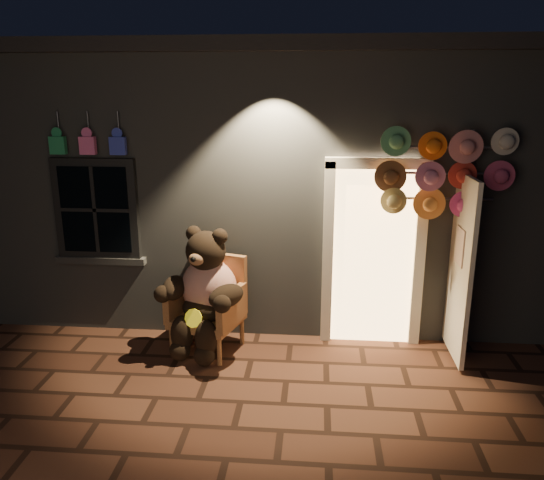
# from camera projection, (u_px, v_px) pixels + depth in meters

# --- Properties ---
(ground) EXTENTS (60.00, 60.00, 0.00)m
(ground) POSITION_uv_depth(u_px,v_px,m) (240.00, 402.00, 5.11)
(ground) COLOR #543020
(ground) RESTS_ON ground
(shop_building) EXTENTS (7.30, 5.95, 3.51)m
(shop_building) POSITION_uv_depth(u_px,v_px,m) (274.00, 166.00, 8.47)
(shop_building) COLOR slate
(shop_building) RESTS_ON ground
(wicker_armchair) EXTENTS (0.90, 0.86, 1.08)m
(wicker_armchair) POSITION_uv_depth(u_px,v_px,m) (210.00, 303.00, 6.10)
(wicker_armchair) COLOR #B07944
(wicker_armchair) RESTS_ON ground
(teddy_bear) EXTENTS (1.00, 0.92, 1.44)m
(teddy_bear) POSITION_uv_depth(u_px,v_px,m) (205.00, 292.00, 5.92)
(teddy_bear) COLOR #BB3314
(teddy_bear) RESTS_ON ground
(hat_rack) EXTENTS (1.43, 0.22, 2.52)m
(hat_rack) POSITION_uv_depth(u_px,v_px,m) (443.00, 174.00, 5.62)
(hat_rack) COLOR #59595E
(hat_rack) RESTS_ON ground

